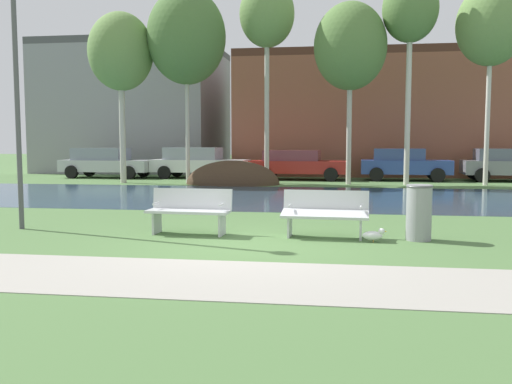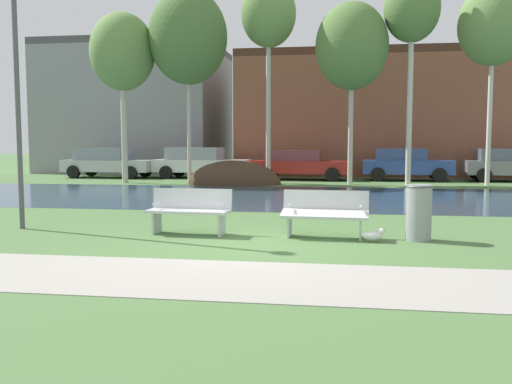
{
  "view_description": "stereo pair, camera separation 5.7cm",
  "coord_description": "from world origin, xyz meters",
  "px_view_note": "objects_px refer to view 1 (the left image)",
  "views": [
    {
      "loc": [
        1.51,
        -9.17,
        1.77
      ],
      "look_at": [
        -0.11,
        1.85,
        0.76
      ],
      "focal_mm": 38.69,
      "sensor_mm": 36.0,
      "label": 1
    },
    {
      "loc": [
        1.56,
        -9.16,
        1.77
      ],
      "look_at": [
        -0.11,
        1.85,
        0.76
      ],
      "focal_mm": 38.69,
      "sensor_mm": 36.0,
      "label": 2
    }
  ],
  "objects_px": {
    "streetlamp": "(15,41)",
    "trash_bin": "(419,212)",
    "parked_van_nearest_silver": "(106,162)",
    "bench_right": "(325,212)",
    "seagull": "(374,235)",
    "parked_hatch_third_red": "(298,164)",
    "bench_left": "(189,210)",
    "parked_sedan_second_white": "(198,162)",
    "parked_wagon_fourth_blue": "(404,164)",
    "parked_suv_fifth_grey": "(508,164)"
  },
  "relations": [
    {
      "from": "bench_right",
      "to": "parked_van_nearest_silver",
      "type": "xyz_separation_m",
      "value": [
        -11.28,
        16.06,
        0.31
      ]
    },
    {
      "from": "bench_left",
      "to": "parked_suv_fifth_grey",
      "type": "bearing_deg",
      "value": 57.02
    },
    {
      "from": "bench_right",
      "to": "seagull",
      "type": "xyz_separation_m",
      "value": [
        0.87,
        -0.38,
        -0.34
      ]
    },
    {
      "from": "bench_left",
      "to": "parked_wagon_fourth_blue",
      "type": "relative_size",
      "value": 0.39
    },
    {
      "from": "bench_left",
      "to": "parked_van_nearest_silver",
      "type": "bearing_deg",
      "value": 118.41
    },
    {
      "from": "parked_sedan_second_white",
      "to": "parked_hatch_third_red",
      "type": "bearing_deg",
      "value": -4.79
    },
    {
      "from": "parked_van_nearest_silver",
      "to": "parked_suv_fifth_grey",
      "type": "relative_size",
      "value": 1.11
    },
    {
      "from": "parked_hatch_third_red",
      "to": "parked_suv_fifth_grey",
      "type": "height_order",
      "value": "parked_suv_fifth_grey"
    },
    {
      "from": "bench_right",
      "to": "streetlamp",
      "type": "distance_m",
      "value": 7.01
    },
    {
      "from": "parked_sedan_second_white",
      "to": "trash_bin",
      "type": "bearing_deg",
      "value": -63.23
    },
    {
      "from": "parked_sedan_second_white",
      "to": "parked_wagon_fourth_blue",
      "type": "xyz_separation_m",
      "value": [
        9.87,
        -0.29,
        -0.02
      ]
    },
    {
      "from": "streetlamp",
      "to": "parked_van_nearest_silver",
      "type": "xyz_separation_m",
      "value": [
        -5.1,
        15.92,
        -3.0
      ]
    },
    {
      "from": "parked_sedan_second_white",
      "to": "parked_suv_fifth_grey",
      "type": "distance_m",
      "value": 14.5
    },
    {
      "from": "bench_left",
      "to": "seagull",
      "type": "xyz_separation_m",
      "value": [
        3.47,
        -0.38,
        -0.34
      ]
    },
    {
      "from": "bench_right",
      "to": "trash_bin",
      "type": "relative_size",
      "value": 1.61
    },
    {
      "from": "trash_bin",
      "to": "streetlamp",
      "type": "relative_size",
      "value": 0.18
    },
    {
      "from": "parked_van_nearest_silver",
      "to": "parked_sedan_second_white",
      "type": "height_order",
      "value": "parked_sedan_second_white"
    },
    {
      "from": "trash_bin",
      "to": "parked_sedan_second_white",
      "type": "distance_m",
      "value": 18.36
    },
    {
      "from": "bench_right",
      "to": "parked_sedan_second_white",
      "type": "relative_size",
      "value": 0.34
    },
    {
      "from": "bench_right",
      "to": "parked_van_nearest_silver",
      "type": "height_order",
      "value": "parked_van_nearest_silver"
    },
    {
      "from": "parked_wagon_fourth_blue",
      "to": "bench_right",
      "type": "bearing_deg",
      "value": -101.55
    },
    {
      "from": "trash_bin",
      "to": "parked_van_nearest_silver",
      "type": "height_order",
      "value": "parked_van_nearest_silver"
    },
    {
      "from": "parked_suv_fifth_grey",
      "to": "bench_left",
      "type": "bearing_deg",
      "value": -122.98
    },
    {
      "from": "trash_bin",
      "to": "parked_van_nearest_silver",
      "type": "relative_size",
      "value": 0.22
    },
    {
      "from": "trash_bin",
      "to": "streetlamp",
      "type": "xyz_separation_m",
      "value": [
        -7.86,
        0.18,
        3.26
      ]
    },
    {
      "from": "streetlamp",
      "to": "parked_sedan_second_white",
      "type": "bearing_deg",
      "value": 91.43
    },
    {
      "from": "streetlamp",
      "to": "parked_suv_fifth_grey",
      "type": "bearing_deg",
      "value": 48.73
    },
    {
      "from": "parked_wagon_fourth_blue",
      "to": "parked_suv_fifth_grey",
      "type": "distance_m",
      "value": 4.63
    },
    {
      "from": "seagull",
      "to": "parked_wagon_fourth_blue",
      "type": "relative_size",
      "value": 0.1
    },
    {
      "from": "bench_right",
      "to": "trash_bin",
      "type": "height_order",
      "value": "trash_bin"
    },
    {
      "from": "parked_sedan_second_white",
      "to": "parked_wagon_fourth_blue",
      "type": "distance_m",
      "value": 9.87
    },
    {
      "from": "seagull",
      "to": "parked_sedan_second_white",
      "type": "height_order",
      "value": "parked_sedan_second_white"
    },
    {
      "from": "parked_van_nearest_silver",
      "to": "parked_suv_fifth_grey",
      "type": "xyz_separation_m",
      "value": [
        19.19,
        0.14,
        0.0
      ]
    },
    {
      "from": "bench_right",
      "to": "parked_suv_fifth_grey",
      "type": "bearing_deg",
      "value": 63.96
    },
    {
      "from": "streetlamp",
      "to": "parked_hatch_third_red",
      "type": "height_order",
      "value": "streetlamp"
    },
    {
      "from": "bench_left",
      "to": "bench_right",
      "type": "xyz_separation_m",
      "value": [
        2.6,
        0.0,
        0.0
      ]
    },
    {
      "from": "bench_left",
      "to": "streetlamp",
      "type": "xyz_separation_m",
      "value": [
        -3.58,
        0.14,
        3.31
      ]
    },
    {
      "from": "streetlamp",
      "to": "trash_bin",
      "type": "bearing_deg",
      "value": -1.31
    },
    {
      "from": "bench_left",
      "to": "parked_hatch_third_red",
      "type": "relative_size",
      "value": 0.34
    },
    {
      "from": "bench_left",
      "to": "bench_right",
      "type": "distance_m",
      "value": 2.6
    },
    {
      "from": "seagull",
      "to": "parked_suv_fifth_grey",
      "type": "distance_m",
      "value": 18.02
    },
    {
      "from": "trash_bin",
      "to": "parked_wagon_fourth_blue",
      "type": "bearing_deg",
      "value": 84.34
    },
    {
      "from": "seagull",
      "to": "parked_van_nearest_silver",
      "type": "distance_m",
      "value": 20.45
    },
    {
      "from": "bench_right",
      "to": "parked_sedan_second_white",
      "type": "xyz_separation_m",
      "value": [
        -6.58,
        16.34,
        0.33
      ]
    },
    {
      "from": "parked_hatch_third_red",
      "to": "trash_bin",
      "type": "bearing_deg",
      "value": -78.23
    },
    {
      "from": "parked_van_nearest_silver",
      "to": "parked_hatch_third_red",
      "type": "bearing_deg",
      "value": -0.76
    },
    {
      "from": "streetlamp",
      "to": "parked_van_nearest_silver",
      "type": "relative_size",
      "value": 1.22
    },
    {
      "from": "parked_sedan_second_white",
      "to": "parked_suv_fifth_grey",
      "type": "bearing_deg",
      "value": -0.59
    },
    {
      "from": "parked_suv_fifth_grey",
      "to": "parked_van_nearest_silver",
      "type": "bearing_deg",
      "value": -179.59
    },
    {
      "from": "streetlamp",
      "to": "parked_van_nearest_silver",
      "type": "distance_m",
      "value": 16.98
    }
  ]
}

